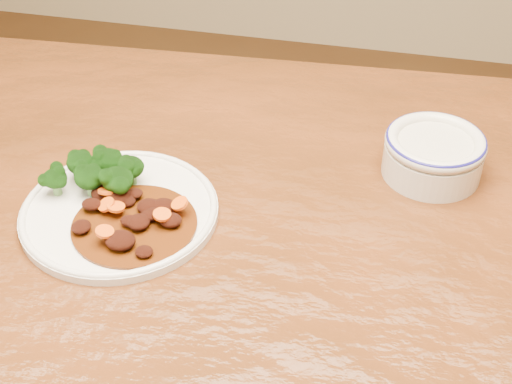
# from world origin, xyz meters

# --- Properties ---
(dining_table) EXTENTS (1.55, 0.99, 0.75)m
(dining_table) POSITION_xyz_m (0.00, 0.00, 0.67)
(dining_table) COLOR #602C11
(dining_table) RESTS_ON ground
(dinner_plate) EXTENTS (0.23, 0.23, 0.01)m
(dinner_plate) POSITION_xyz_m (-0.16, 0.02, 0.76)
(dinner_plate) COLOR silver
(dinner_plate) RESTS_ON dining_table
(broccoli_florets) EXTENTS (0.11, 0.08, 0.04)m
(broccoli_florets) POSITION_xyz_m (-0.20, 0.06, 0.78)
(broccoli_florets) COLOR #68A253
(broccoli_florets) RESTS_ON dinner_plate
(mince_stew) EXTENTS (0.14, 0.14, 0.03)m
(mince_stew) POSITION_xyz_m (-0.14, 0.01, 0.77)
(mince_stew) COLOR #4E2308
(mince_stew) RESTS_ON dinner_plate
(dip_bowl) EXTENTS (0.13, 0.13, 0.06)m
(dip_bowl) POSITION_xyz_m (0.19, 0.19, 0.78)
(dip_bowl) COLOR beige
(dip_bowl) RESTS_ON dining_table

